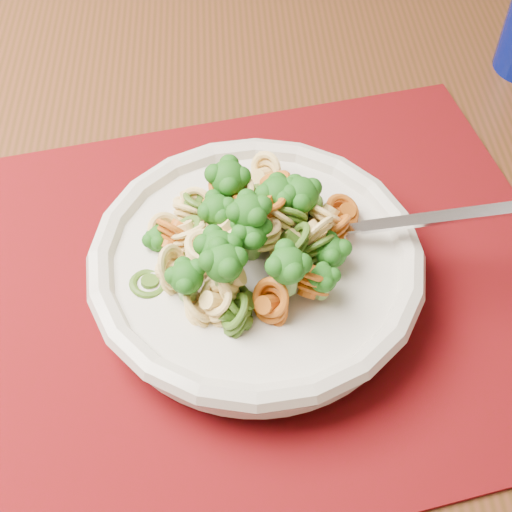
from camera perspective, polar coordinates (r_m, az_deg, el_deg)
name	(u,v)px	position (r m, az deg, el deg)	size (l,w,h in m)	color
dining_table	(209,240)	(0.71, -3.79, 1.26)	(1.76, 1.36, 0.79)	#532917
placemat	(245,289)	(0.55, -0.88, -2.64)	(0.50, 0.39, 0.00)	#650411
pasta_bowl	(256,265)	(0.53, 0.00, -0.73)	(0.25, 0.25, 0.05)	beige
pasta_broccoli_heap	(256,251)	(0.52, 0.00, 0.41)	(0.21, 0.21, 0.06)	#EFC576
fork	(329,231)	(0.53, 5.85, 1.97)	(0.19, 0.02, 0.01)	silver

